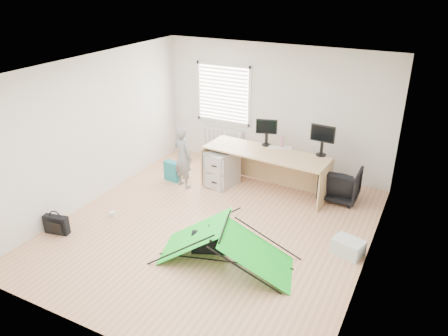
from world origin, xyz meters
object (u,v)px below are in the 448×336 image
at_px(filing_cabinet, 222,168).
at_px(monitor_right, 322,144).
at_px(person, 183,157).
at_px(storage_crate, 348,247).
at_px(laptop_bag, 56,225).
at_px(thermos, 282,142).
at_px(desk, 265,172).
at_px(office_chair, 340,184).
at_px(monitor_left, 267,136).
at_px(duffel_bag, 209,243).
at_px(kite, 225,244).

distance_m(filing_cabinet, monitor_right, 2.04).
bearing_deg(person, storage_crate, -175.17).
xyz_separation_m(monitor_right, laptop_bag, (-3.48, -3.35, -0.89)).
xyz_separation_m(thermos, laptop_bag, (-2.69, -3.37, -0.78)).
relative_size(filing_cabinet, monitor_right, 1.59).
xyz_separation_m(monitor_right, thermos, (-0.79, 0.02, -0.11)).
xyz_separation_m(desk, office_chair, (1.40, 0.33, -0.09)).
bearing_deg(thermos, monitor_left, -177.64).
relative_size(office_chair, person, 0.56).
distance_m(storage_crate, duffel_bag, 2.15).
relative_size(thermos, storage_crate, 0.51).
bearing_deg(laptop_bag, monitor_right, 31.88).
height_order(monitor_left, duffel_bag, monitor_left).
bearing_deg(kite, duffel_bag, 137.82).
height_order(person, storage_crate, person).
relative_size(filing_cabinet, duffel_bag, 1.37).
distance_m(monitor_left, monitor_right, 1.12).
bearing_deg(person, office_chair, -144.92).
height_order(desk, person, person).
bearing_deg(thermos, storage_crate, -44.54).
bearing_deg(desk, duffel_bag, -86.31).
relative_size(thermos, person, 0.18).
distance_m(person, laptop_bag, 2.68).
relative_size(thermos, duffel_bag, 0.43).
height_order(monitor_right, storage_crate, monitor_right).
height_order(filing_cabinet, thermos, thermos).
relative_size(filing_cabinet, storage_crate, 1.62).
bearing_deg(thermos, office_chair, -1.02).
relative_size(monitor_right, kite, 0.22).
height_order(laptop_bag, duffel_bag, laptop_bag).
distance_m(desk, office_chair, 1.44).
relative_size(filing_cabinet, monitor_left, 1.76).
height_order(monitor_left, thermos, monitor_left).
bearing_deg(filing_cabinet, desk, 23.46).
distance_m(desk, monitor_left, 0.71).
distance_m(filing_cabinet, office_chair, 2.32).
height_order(desk, office_chair, desk).
height_order(person, laptop_bag, person).
distance_m(person, storage_crate, 3.63).
relative_size(kite, duffel_bag, 3.85).
bearing_deg(kite, thermos, 77.08).
height_order(thermos, office_chair, thermos).
bearing_deg(duffel_bag, kite, -48.28).
xyz_separation_m(thermos, person, (-1.73, -0.91, -0.30)).
distance_m(thermos, office_chair, 1.36).
bearing_deg(filing_cabinet, person, -134.14).
bearing_deg(office_chair, filing_cabinet, 11.29).
bearing_deg(desk, person, -156.45).
xyz_separation_m(monitor_right, office_chair, (0.42, -0.00, -0.72)).
bearing_deg(monitor_right, desk, -156.69).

